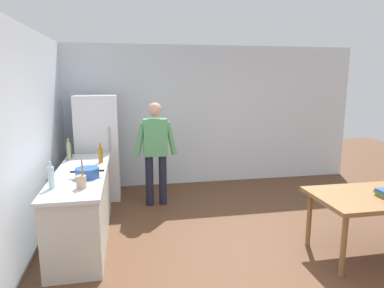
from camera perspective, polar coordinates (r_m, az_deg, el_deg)
The scene contains 13 objects.
ground_plane at distance 4.40m, azimuth 9.43°, elevation -17.45°, with size 14.00×14.00×0.00m, color brown.
wall_back at distance 6.80m, azimuth 1.03°, elevation 4.74°, with size 6.40×0.12×2.70m, color silver.
wall_left at distance 4.07m, azimuth -27.89°, elevation -0.69°, with size 0.12×5.60×2.70m, color silver.
kitchen_counter at distance 4.75m, azimuth -17.76°, elevation -9.68°, with size 0.64×2.20×0.90m.
refrigerator at distance 6.15m, azimuth -15.37°, elevation -0.54°, with size 0.70×0.67×1.80m.
person at distance 5.59m, azimuth -6.09°, elevation -0.51°, with size 0.70×0.22×1.70m.
dining_table at distance 4.56m, azimuth 28.01°, elevation -8.37°, with size 1.40×0.90×0.75m.
cooking_pot at distance 4.31m, azimuth -17.03°, elevation -4.61°, with size 0.40×0.28×0.12m.
utensil_jar at distance 3.93m, azimuth -17.95°, elevation -5.91°, with size 0.11×0.11×0.32m.
bottle_vinegar_tall at distance 5.30m, azimuth -19.85°, elevation -1.12°, with size 0.06×0.06×0.32m.
bottle_water_clear at distance 4.02m, azimuth -22.40°, elevation -5.13°, with size 0.07×0.07×0.30m.
bottle_oil_amber at distance 5.02m, azimuth -14.99°, elevation -1.70°, with size 0.06×0.06×0.28m.
bottle_beer_brown at distance 5.47m, azimuth -19.70°, elevation -1.06°, with size 0.06×0.06×0.26m.
Camera 1 is at (-1.39, -3.62, 2.08)m, focal length 32.02 mm.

